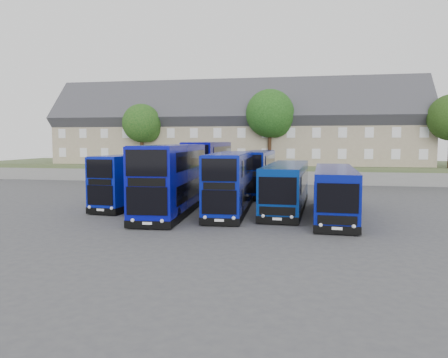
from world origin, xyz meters
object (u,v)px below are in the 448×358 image
dd_front_mid (172,180)px  tree_west (143,125)px  tree_mid (271,115)px  dd_front_left (135,181)px  coach_east_a (286,187)px

dd_front_mid → tree_west: 26.25m
dd_front_mid → tree_mid: (4.98, 23.85, 5.75)m
dd_front_left → tree_mid: 23.48m
dd_front_mid → coach_east_a: size_ratio=0.97×
dd_front_left → tree_west: tree_west is taller
dd_front_mid → coach_east_a: (7.75, 2.96, -0.67)m
dd_front_left → tree_mid: bearing=72.8°
coach_east_a → tree_west: 28.24m
tree_west → coach_east_a: bearing=-47.4°
dd_front_mid → dd_front_left: bearing=139.0°
dd_front_mid → tree_west: (-11.02, 23.35, 4.74)m
dd_front_mid → tree_mid: size_ratio=1.30×
dd_front_left → tree_mid: size_ratio=1.10×
dd_front_left → coach_east_a: dd_front_left is taller
dd_front_mid → coach_east_a: bearing=17.4°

